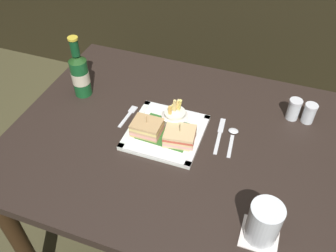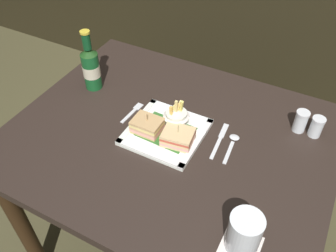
{
  "view_description": "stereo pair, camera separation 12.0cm",
  "coord_description": "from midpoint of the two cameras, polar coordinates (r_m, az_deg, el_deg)",
  "views": [
    {
      "loc": [
        0.28,
        -0.81,
        1.62
      ],
      "look_at": [
        -0.01,
        0.0,
        0.79
      ],
      "focal_mm": 38.08,
      "sensor_mm": 36.0,
      "label": 1
    },
    {
      "loc": [
        0.39,
        -0.77,
        1.62
      ],
      "look_at": [
        -0.01,
        0.0,
        0.79
      ],
      "focal_mm": 38.08,
      "sensor_mm": 36.0,
      "label": 2
    }
  ],
  "objects": [
    {
      "name": "ground_plane",
      "position": [
        1.83,
        -1.71,
        -18.38
      ],
      "size": [
        6.0,
        6.0,
        0.0
      ],
      "primitive_type": "plane",
      "color": "#474229"
    },
    {
      "name": "dining_table",
      "position": [
        1.3,
        -2.3,
        -5.03
      ],
      "size": [
        1.09,
        0.88,
        0.75
      ],
      "color": "black",
      "rests_on": "ground_plane"
    },
    {
      "name": "square_plate",
      "position": [
        1.22,
        -3.15,
        -1.16
      ],
      "size": [
        0.25,
        0.25,
        0.02
      ],
      "color": "white",
      "rests_on": "dining_table"
    },
    {
      "name": "sandwich_half_left",
      "position": [
        1.2,
        -6.22,
        -0.38
      ],
      "size": [
        0.1,
        0.08,
        0.08
      ],
      "color": "tan",
      "rests_on": "square_plate"
    },
    {
      "name": "sandwich_half_right",
      "position": [
        1.17,
        -1.02,
        -1.76
      ],
      "size": [
        0.11,
        0.1,
        0.08
      ],
      "color": "#DEBC84",
      "rests_on": "square_plate"
    },
    {
      "name": "fries_cup",
      "position": [
        1.22,
        -1.77,
        1.6
      ],
      "size": [
        0.09,
        0.09,
        0.11
      ],
      "color": "silver",
      "rests_on": "square_plate"
    },
    {
      "name": "beer_bottle",
      "position": [
        1.39,
        -16.36,
        7.96
      ],
      "size": [
        0.07,
        0.07,
        0.24
      ],
      "color": "#155124",
      "rests_on": "dining_table"
    },
    {
      "name": "drink_coaster",
      "position": [
        1.01,
        11.05,
        -16.98
      ],
      "size": [
        0.1,
        0.1,
        0.0
      ],
      "primitive_type": "cube",
      "color": "silver",
      "rests_on": "dining_table"
    },
    {
      "name": "water_glass",
      "position": [
        0.96,
        11.5,
        -15.35
      ],
      "size": [
        0.09,
        0.09,
        0.12
      ],
      "color": "silver",
      "rests_on": "dining_table"
    },
    {
      "name": "fork",
      "position": [
        1.31,
        -8.93,
        1.64
      ],
      "size": [
        0.03,
        0.12,
        0.0
      ],
      "color": "silver",
      "rests_on": "dining_table"
    },
    {
      "name": "knife",
      "position": [
        1.23,
        5.53,
        -1.41
      ],
      "size": [
        0.03,
        0.18,
        0.0
      ],
      "color": "silver",
      "rests_on": "dining_table"
    },
    {
      "name": "spoon",
      "position": [
        1.22,
        7.58,
        -1.58
      ],
      "size": [
        0.03,
        0.14,
        0.01
      ],
      "color": "silver",
      "rests_on": "dining_table"
    },
    {
      "name": "salt_shaker",
      "position": [
        1.32,
        17.03,
        2.31
      ],
      "size": [
        0.05,
        0.05,
        0.08
      ],
      "color": "silver",
      "rests_on": "dining_table"
    },
    {
      "name": "pepper_shaker",
      "position": [
        1.32,
        19.25,
        1.68
      ],
      "size": [
        0.04,
        0.04,
        0.07
      ],
      "color": "silver",
      "rests_on": "dining_table"
    }
  ]
}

